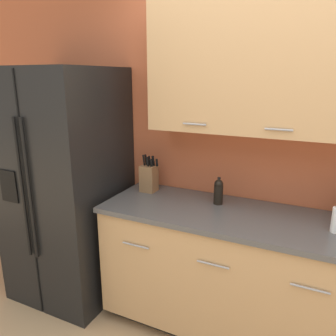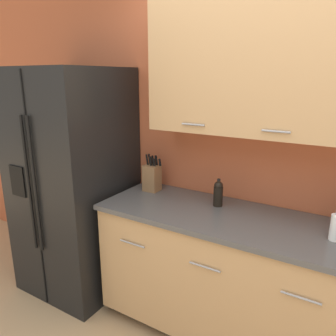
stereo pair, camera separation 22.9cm
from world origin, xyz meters
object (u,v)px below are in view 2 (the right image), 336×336
(knife_block, at_px, (152,177))
(oil_bottle, at_px, (218,193))
(refrigerator, at_px, (74,183))
(soap_dispenser, at_px, (336,227))

(knife_block, xyz_separation_m, oil_bottle, (0.57, -0.03, -0.02))
(oil_bottle, bearing_deg, knife_block, 177.36)
(refrigerator, height_order, soap_dispenser, refrigerator)
(refrigerator, relative_size, knife_block, 6.34)
(refrigerator, height_order, knife_block, refrigerator)
(knife_block, height_order, soap_dispenser, knife_block)
(refrigerator, relative_size, soap_dispenser, 9.88)
(soap_dispenser, relative_size, oil_bottle, 0.96)
(knife_block, relative_size, oil_bottle, 1.50)
(soap_dispenser, bearing_deg, oil_bottle, 170.28)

